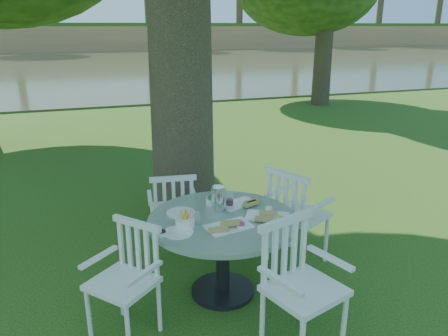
{
  "coord_description": "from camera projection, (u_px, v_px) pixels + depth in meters",
  "views": [
    {
      "loc": [
        -1.39,
        -3.91,
        2.27
      ],
      "look_at": [
        0.0,
        0.2,
        0.85
      ],
      "focal_mm": 35.0,
      "sensor_mm": 36.0,
      "label": 1
    }
  ],
  "objects": [
    {
      "name": "river",
      "position": [
        98.0,
        66.0,
        25.36
      ],
      "size": [
        100.0,
        28.0,
        0.12
      ],
      "primitive_type": "cube",
      "color": "#333821",
      "rests_on": "ground"
    },
    {
      "name": "table",
      "position": [
        223.0,
        235.0,
        3.73
      ],
      "size": [
        1.26,
        1.26,
        0.73
      ],
      "color": "black",
      "rests_on": "ground"
    },
    {
      "name": "chair_nw",
      "position": [
        173.0,
        208.0,
        4.39
      ],
      "size": [
        0.5,
        0.47,
        0.89
      ],
      "rotation": [
        0.0,
        0.0,
        -3.26
      ],
      "color": "white",
      "rests_on": "ground"
    },
    {
      "name": "tableware",
      "position": [
        217.0,
        210.0,
        3.71
      ],
      "size": [
        1.15,
        0.72,
        0.23
      ],
      "color": "white",
      "rests_on": "table"
    },
    {
      "name": "chair_sw",
      "position": [
        130.0,
        270.0,
        3.28
      ],
      "size": [
        0.61,
        0.61,
        0.88
      ],
      "rotation": [
        0.0,
        0.0,
        -0.86
      ],
      "color": "white",
      "rests_on": "ground"
    },
    {
      "name": "chair_ne",
      "position": [
        292.0,
        210.0,
        4.19
      ],
      "size": [
        0.64,
        0.66,
        0.99
      ],
      "rotation": [
        0.0,
        0.0,
        -4.25
      ],
      "color": "white",
      "rests_on": "ground"
    },
    {
      "name": "chair_se",
      "position": [
        295.0,
        276.0,
        3.11
      ],
      "size": [
        0.61,
        0.59,
        0.98
      ],
      "rotation": [
        0.0,
        0.0,
        0.31
      ],
      "color": "white",
      "rests_on": "ground"
    },
    {
      "name": "ground",
      "position": [
        230.0,
        249.0,
        4.65
      ],
      "size": [
        140.0,
        140.0,
        0.0
      ],
      "primitive_type": "plane",
      "color": "#193A0C",
      "rests_on": "ground"
    }
  ]
}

